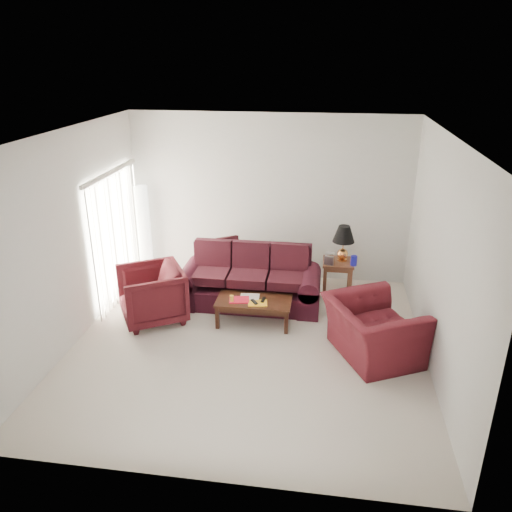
{
  "coord_description": "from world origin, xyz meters",
  "views": [
    {
      "loc": [
        1.02,
        -6.11,
        3.92
      ],
      "look_at": [
        0.0,
        0.85,
        1.05
      ],
      "focal_mm": 35.0,
      "sensor_mm": 36.0,
      "label": 1
    }
  ],
  "objects_px": {
    "armchair_left": "(152,294)",
    "coffee_table": "(254,311)",
    "sofa": "(249,278)",
    "armchair_right": "(373,330)",
    "end_table": "(337,276)",
    "floor_lamp": "(144,231)"
  },
  "relations": [
    {
      "from": "sofa",
      "to": "armchair_right",
      "type": "distance_m",
      "value": 2.31
    },
    {
      "from": "end_table",
      "to": "floor_lamp",
      "type": "xyz_separation_m",
      "value": [
        -3.57,
        0.23,
        0.58
      ]
    },
    {
      "from": "end_table",
      "to": "armchair_left",
      "type": "relative_size",
      "value": 0.6
    },
    {
      "from": "coffee_table",
      "to": "end_table",
      "type": "bearing_deg",
      "value": 62.07
    },
    {
      "from": "sofa",
      "to": "armchair_left",
      "type": "height_order",
      "value": "sofa"
    },
    {
      "from": "armchair_left",
      "to": "floor_lamp",
      "type": "bearing_deg",
      "value": 172.0
    },
    {
      "from": "armchair_left",
      "to": "sofa",
      "type": "bearing_deg",
      "value": 86.92
    },
    {
      "from": "armchair_left",
      "to": "coffee_table",
      "type": "bearing_deg",
      "value": 63.18
    },
    {
      "from": "floor_lamp",
      "to": "coffee_table",
      "type": "bearing_deg",
      "value": -34.16
    },
    {
      "from": "armchair_right",
      "to": "end_table",
      "type": "bearing_deg",
      "value": -13.23
    },
    {
      "from": "armchair_right",
      "to": "coffee_table",
      "type": "relative_size",
      "value": 1.07
    },
    {
      "from": "armchair_right",
      "to": "coffee_table",
      "type": "bearing_deg",
      "value": 43.24
    },
    {
      "from": "armchair_right",
      "to": "sofa",
      "type": "bearing_deg",
      "value": 29.79
    },
    {
      "from": "coffee_table",
      "to": "sofa",
      "type": "bearing_deg",
      "value": 121.29
    },
    {
      "from": "sofa",
      "to": "armchair_right",
      "type": "height_order",
      "value": "sofa"
    },
    {
      "from": "sofa",
      "to": "end_table",
      "type": "bearing_deg",
      "value": 29.3
    },
    {
      "from": "floor_lamp",
      "to": "coffee_table",
      "type": "distance_m",
      "value": 2.85
    },
    {
      "from": "sofa",
      "to": "end_table",
      "type": "height_order",
      "value": "sofa"
    },
    {
      "from": "end_table",
      "to": "armchair_right",
      "type": "relative_size",
      "value": 0.47
    },
    {
      "from": "armchair_right",
      "to": "armchair_left",
      "type": "bearing_deg",
      "value": 54.38
    },
    {
      "from": "coffee_table",
      "to": "floor_lamp",
      "type": "bearing_deg",
      "value": 161.97
    },
    {
      "from": "sofa",
      "to": "floor_lamp",
      "type": "height_order",
      "value": "floor_lamp"
    }
  ]
}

